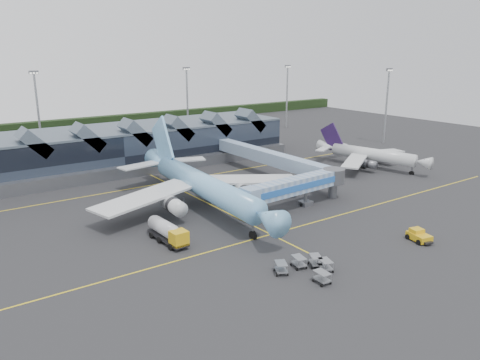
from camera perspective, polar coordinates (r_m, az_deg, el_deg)
ground at (r=78.90m, az=0.12°, el=-4.86°), size 260.00×260.00×0.00m
taxi_stripes at (r=86.79m, az=-3.70°, el=-2.97°), size 120.00×60.00×0.01m
tree_line_far at (r=177.48m, az=-20.99°, el=6.25°), size 260.00×4.00×4.00m
terminal at (r=116.33m, az=-15.62°, el=3.74°), size 90.00×22.25×12.52m
light_masts at (r=139.49m, az=-7.87°, el=9.21°), size 132.40×42.56×22.45m
main_airliner at (r=84.10m, az=-4.83°, el=-0.45°), size 40.68×46.87×15.05m
regional_jet at (r=117.83m, az=15.44°, el=3.07°), size 26.35×29.22×10.09m
jet_bridge at (r=84.91m, az=7.62°, el=-0.58°), size 24.08×4.94×5.84m
fuel_truck at (r=70.42m, az=-8.94°, el=-6.12°), size 3.07×9.32×3.11m
pushback_tug at (r=75.14m, az=20.97°, el=-6.37°), size 3.17×4.28×1.75m
baggage_carts at (r=61.51m, az=8.36°, el=-10.33°), size 7.27×7.19×1.48m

